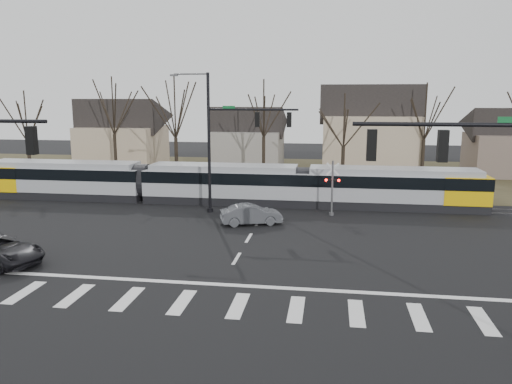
# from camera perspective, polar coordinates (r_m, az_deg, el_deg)

# --- Properties ---
(ground) EXTENTS (140.00, 140.00, 0.00)m
(ground) POSITION_cam_1_polar(r_m,az_deg,el_deg) (24.99, -3.09, -9.04)
(ground) COLOR black
(grass_verge) EXTENTS (140.00, 28.00, 0.01)m
(grass_verge) POSITION_cam_1_polar(r_m,az_deg,el_deg) (55.87, 3.50, 2.06)
(grass_verge) COLOR #38331E
(grass_verge) RESTS_ON ground
(crosswalk) EXTENTS (27.00, 2.60, 0.01)m
(crosswalk) POSITION_cam_1_polar(r_m,az_deg,el_deg) (21.36, -5.29, -12.60)
(crosswalk) COLOR silver
(crosswalk) RESTS_ON ground
(stop_line) EXTENTS (28.00, 0.35, 0.01)m
(stop_line) POSITION_cam_1_polar(r_m,az_deg,el_deg) (23.34, -3.99, -10.50)
(stop_line) COLOR silver
(stop_line) RESTS_ON ground
(lane_dashes) EXTENTS (0.18, 30.00, 0.01)m
(lane_dashes) POSITION_cam_1_polar(r_m,az_deg,el_deg) (40.22, 1.48, -1.36)
(lane_dashes) COLOR silver
(lane_dashes) RESTS_ON ground
(rail_pair) EXTENTS (90.00, 1.52, 0.06)m
(rail_pair) POSITION_cam_1_polar(r_m,az_deg,el_deg) (40.02, 1.44, -1.39)
(rail_pair) COLOR #59595E
(rail_pair) RESTS_ON ground
(tram) EXTENTS (41.07, 3.05, 3.11)m
(tram) POSITION_cam_1_polar(r_m,az_deg,el_deg) (40.54, -3.96, 1.15)
(tram) COLOR gray
(tram) RESTS_ON ground
(sedan) EXTENTS (3.96, 5.01, 1.36)m
(sedan) POSITION_cam_1_polar(r_m,az_deg,el_deg) (33.68, -0.55, -2.58)
(sedan) COLOR #484A4F
(sedan) RESTS_ON ground
(signal_pole_near_right) EXTENTS (6.72, 0.44, 8.00)m
(signal_pole_near_right) POSITION_cam_1_polar(r_m,az_deg,el_deg) (18.14, 25.41, -0.77)
(signal_pole_near_right) COLOR black
(signal_pole_near_right) RESTS_ON ground
(signal_pole_far) EXTENTS (9.28, 0.44, 10.20)m
(signal_pole_far) POSITION_cam_1_polar(r_m,az_deg,el_deg) (36.35, -2.96, 6.40)
(signal_pole_far) COLOR black
(signal_pole_far) RESTS_ON ground
(rail_crossing_signal) EXTENTS (1.08, 0.36, 4.00)m
(rail_crossing_signal) POSITION_cam_1_polar(r_m,az_deg,el_deg) (36.42, 8.70, 0.25)
(rail_crossing_signal) COLOR #59595B
(rail_crossing_signal) RESTS_ON ground
(tree_row) EXTENTS (59.20, 7.20, 10.00)m
(tree_row) POSITION_cam_1_polar(r_m,az_deg,el_deg) (49.22, 5.27, 6.70)
(tree_row) COLOR black
(tree_row) RESTS_ON ground
(house_a) EXTENTS (9.72, 8.64, 8.60)m
(house_a) POSITION_cam_1_polar(r_m,az_deg,el_deg) (62.31, -15.06, 6.74)
(house_a) COLOR tan
(house_a) RESTS_ON ground
(house_b) EXTENTS (8.64, 7.56, 7.65)m
(house_b) POSITION_cam_1_polar(r_m,az_deg,el_deg) (60.00, -0.91, 6.49)
(house_b) COLOR gray
(house_b) RESTS_ON ground
(house_c) EXTENTS (10.80, 8.64, 10.10)m
(house_c) POSITION_cam_1_polar(r_m,az_deg,el_deg) (56.27, 12.89, 7.23)
(house_c) COLOR tan
(house_c) RESTS_ON ground
(house_d) EXTENTS (8.64, 7.56, 7.65)m
(house_d) POSITION_cam_1_polar(r_m,az_deg,el_deg) (61.28, 26.88, 5.42)
(house_d) COLOR brown
(house_d) RESTS_ON ground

